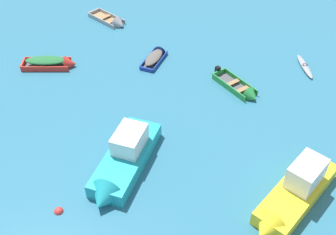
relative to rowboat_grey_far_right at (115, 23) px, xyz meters
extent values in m
cube|color=#99754C|center=(-0.78, 0.68, -0.11)|extent=(3.06, 2.87, 0.09)
cube|color=gray|center=(-0.39, 1.13, 0.01)|extent=(2.48, 2.18, 0.34)
cube|color=gray|center=(-1.17, 0.23, 0.01)|extent=(2.48, 2.18, 0.34)
cube|color=gray|center=(-1.99, 1.74, 0.01)|extent=(0.86, 0.96, 0.34)
cone|color=gray|center=(0.49, -0.42, 0.03)|extent=(1.30, 1.34, 1.14)
cube|color=#937047|center=(-0.91, 0.79, 0.08)|extent=(0.95, 1.02, 0.03)
cube|color=#937047|center=(-0.20, 0.17, 0.08)|extent=(0.95, 1.02, 0.03)
cube|color=#4C4C51|center=(3.49, -5.35, -0.12)|extent=(1.76, 2.67, 0.07)
cube|color=navy|center=(3.01, -5.18, -0.02)|extent=(0.97, 2.46, 0.27)
cube|color=navy|center=(3.96, -5.53, -0.02)|extent=(0.97, 2.46, 0.27)
cube|color=navy|center=(3.03, -6.57, -0.02)|extent=(0.96, 0.44, 0.27)
cone|color=navy|center=(3.96, -4.08, -0.01)|extent=(1.12, 0.90, 0.97)
cube|color=#937047|center=(3.44, -5.48, 0.03)|extent=(0.94, 0.57, 0.03)
ellipsoid|color=#59514C|center=(3.49, -5.35, 0.21)|extent=(1.64, 2.45, 0.27)
cube|color=#4C4C51|center=(8.95, -8.23, -0.10)|extent=(2.64, 3.02, 0.11)
cube|color=#288C3D|center=(9.39, -7.90, 0.06)|extent=(1.96, 2.54, 0.43)
cube|color=#288C3D|center=(8.51, -8.57, 0.06)|extent=(1.96, 2.54, 0.43)
cube|color=#288C3D|center=(8.00, -6.98, 0.06)|extent=(0.92, 0.74, 0.43)
cone|color=#288C3D|center=(9.94, -9.54, 0.08)|extent=(1.27, 1.21, 1.05)
cube|color=#937047|center=(8.85, -8.10, 0.14)|extent=(0.98, 0.86, 0.03)
cube|color=#937047|center=(9.41, -8.83, 0.14)|extent=(0.98, 0.86, 0.03)
cube|color=black|center=(7.92, -6.88, 0.20)|extent=(0.40, 0.40, 0.60)
cube|color=#4C4C51|center=(-4.01, -6.20, -0.11)|extent=(3.16, 1.21, 0.10)
cube|color=red|center=(-4.03, -5.61, 0.04)|extent=(3.26, 0.17, 0.40)
cube|color=red|center=(-3.99, -6.80, 0.04)|extent=(3.26, 0.17, 0.40)
cube|color=red|center=(-5.64, -6.25, 0.04)|extent=(0.16, 1.17, 0.40)
cone|color=red|center=(-2.31, -6.15, 0.06)|extent=(0.78, 1.16, 1.14)
cube|color=#937047|center=(-4.18, -6.21, 0.12)|extent=(0.37, 1.07, 0.03)
ellipsoid|color=#236633|center=(-4.01, -6.20, 0.36)|extent=(2.88, 1.15, 0.34)
cube|color=teal|center=(2.57, -15.24, 0.25)|extent=(3.53, 5.82, 0.82)
cone|color=teal|center=(1.71, -17.96, 0.29)|extent=(1.90, 1.54, 1.65)
cube|color=white|center=(2.74, -14.72, 1.17)|extent=(1.94, 2.31, 1.02)
cube|color=black|center=(2.48, -15.55, 1.38)|extent=(1.32, 0.56, 0.45)
cube|color=yellow|center=(11.10, -17.32, 0.25)|extent=(4.82, 5.26, 0.81)
cone|color=yellow|center=(9.29, -19.46, 0.29)|extent=(1.82, 1.77, 1.47)
cube|color=white|center=(11.45, -16.90, 1.28)|extent=(2.22, 2.30, 1.26)
cube|color=black|center=(10.89, -17.56, 1.53)|extent=(1.02, 0.89, 0.55)
ellipsoid|color=gray|center=(14.09, -5.84, -0.03)|extent=(0.81, 2.96, 0.26)
torus|color=black|center=(14.09, -5.84, 0.09)|extent=(0.39, 0.39, 0.06)
sphere|color=red|center=(-0.38, -18.40, -0.16)|extent=(0.45, 0.45, 0.45)
camera|label=1|loc=(5.21, -30.12, 16.28)|focal=44.06mm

